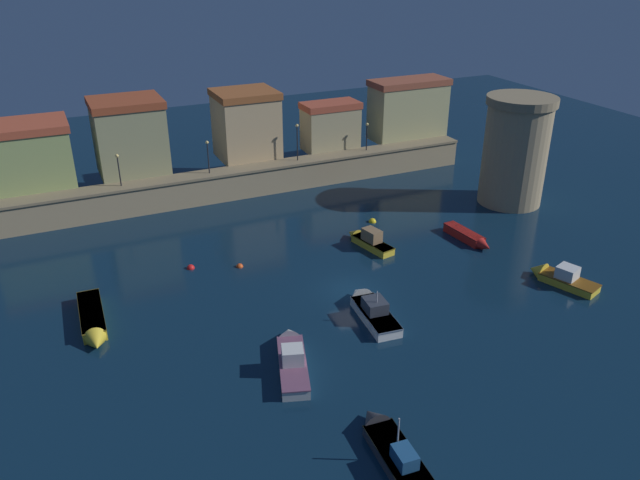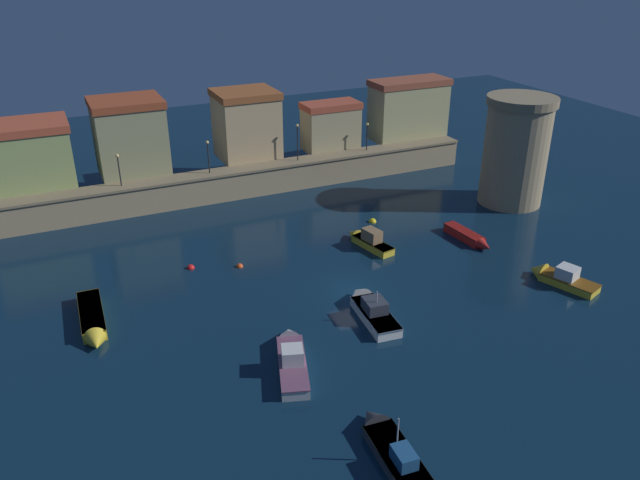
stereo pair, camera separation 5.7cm
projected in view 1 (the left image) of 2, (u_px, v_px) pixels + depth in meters
The scene contains 18 objects.
ground_plane at pixel (350, 290), 47.45m from camera, with size 125.83×125.83×0.00m, color #0C2338.
quay_wall at pixel (253, 180), 64.84m from camera, with size 49.50×2.47×2.95m.
old_town_backdrop at pixel (213, 131), 64.71m from camera, with size 50.42×6.03×7.50m.
fortress_tower at pixel (515, 150), 61.07m from camera, with size 6.69×6.69×10.71m.
quay_lamp_0 at pixel (118, 165), 58.34m from camera, with size 0.32×0.32×3.12m.
quay_lamp_1 at pixel (208, 152), 61.53m from camera, with size 0.32×0.32×3.32m.
quay_lamp_2 at pixel (297, 137), 65.00m from camera, with size 0.32×0.32×3.91m.
quay_lamp_3 at pixel (367, 132), 68.32m from camera, with size 0.32×0.32×3.09m.
moored_boat_0 at pixel (368, 240), 54.15m from camera, with size 2.34×5.57×1.99m.
moored_boat_1 at pixel (559, 277), 48.36m from camera, with size 3.38×5.66×2.06m.
moored_boat_2 at pixel (391, 446), 32.31m from camera, with size 2.21×6.89×3.31m.
moored_boat_3 at pixel (370, 307), 44.30m from camera, with size 2.43×6.56×2.93m.
moored_boat_4 at pixel (93, 322), 42.73m from camera, with size 1.78×7.27×1.46m.
moored_boat_5 at pixel (292, 356), 39.14m from camera, with size 3.70×7.11×2.15m.
moored_boat_6 at pixel (469, 237), 54.94m from camera, with size 1.55×5.55×1.08m.
mooring_buoy_0 at pixel (191, 268), 50.61m from camera, with size 0.64×0.64×0.64m, color red.
mooring_buoy_1 at pixel (372, 222), 58.89m from camera, with size 0.72×0.72×0.72m, color yellow.
mooring_buoy_2 at pixel (240, 267), 50.85m from camera, with size 0.57×0.57×0.57m, color #EA4C19.
Camera 1 is at (-19.23, -36.34, 24.09)m, focal length 35.07 mm.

